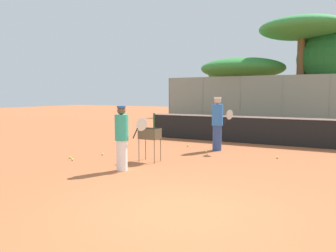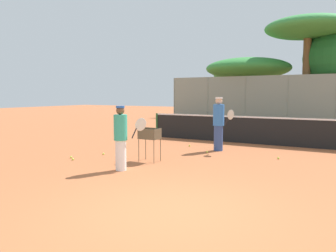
% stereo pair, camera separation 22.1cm
% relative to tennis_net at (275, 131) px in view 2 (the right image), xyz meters
% --- Properties ---
extents(ground_plane, '(80.00, 80.00, 0.00)m').
position_rel_tennis_net_xyz_m(ground_plane, '(0.00, -8.05, -0.56)').
color(ground_plane, '#B26038').
extents(tennis_net, '(10.47, 0.10, 1.07)m').
position_rel_tennis_net_xyz_m(tennis_net, '(0.00, 0.00, 0.00)').
color(tennis_net, '#26592D').
rests_on(tennis_net, ground_plane).
extents(back_fence, '(21.41, 0.08, 3.28)m').
position_rel_tennis_net_xyz_m(back_fence, '(0.00, 11.80, 1.08)').
color(back_fence, gray).
rests_on(back_fence, ground_plane).
extents(tree_0, '(4.33, 4.33, 6.76)m').
position_rel_tennis_net_xyz_m(tree_0, '(1.10, 14.87, 4.03)').
color(tree_0, brown).
rests_on(tree_0, ground_plane).
extents(tree_2, '(6.92, 6.92, 4.91)m').
position_rel_tennis_net_xyz_m(tree_2, '(-5.20, 14.58, 3.47)').
color(tree_2, brown).
rests_on(tree_2, ground_plane).
extents(tree_4, '(6.12, 6.12, 7.49)m').
position_rel_tennis_net_xyz_m(tree_4, '(-0.58, 13.58, 6.06)').
color(tree_4, brown).
rests_on(tree_4, ground_plane).
extents(tree_5, '(4.57, 4.57, 4.16)m').
position_rel_tennis_net_xyz_m(tree_5, '(-6.29, 15.88, 3.01)').
color(tree_5, brown).
rests_on(tree_5, ground_plane).
extents(player_white_outfit, '(0.67, 0.71, 1.64)m').
position_rel_tennis_net_xyz_m(player_white_outfit, '(-2.55, -6.07, 0.29)').
color(player_white_outfit, white).
rests_on(player_white_outfit, ground_plane).
extents(player_red_cap, '(0.87, 0.53, 1.83)m').
position_rel_tennis_net_xyz_m(player_red_cap, '(-1.44, -2.10, 0.39)').
color(player_red_cap, '#334C8C').
rests_on(player_red_cap, ground_plane).
extents(ball_cart, '(0.56, 0.41, 0.95)m').
position_rel_tennis_net_xyz_m(ball_cart, '(-2.53, -4.78, 0.17)').
color(ball_cart, brown).
rests_on(ball_cart, ground_plane).
extents(tennis_ball_1, '(0.07, 0.07, 0.07)m').
position_rel_tennis_net_xyz_m(tennis_ball_1, '(-4.85, -5.55, -0.53)').
color(tennis_ball_1, '#D1E54C').
rests_on(tennis_ball_1, ground_plane).
extents(tennis_ball_2, '(0.07, 0.07, 0.07)m').
position_rel_tennis_net_xyz_m(tennis_ball_2, '(0.65, -2.63, -0.53)').
color(tennis_ball_2, '#D1E54C').
rests_on(tennis_ball_2, ground_plane).
extents(tennis_ball_3, '(0.07, 0.07, 0.07)m').
position_rel_tennis_net_xyz_m(tennis_ball_3, '(-4.35, -4.65, -0.53)').
color(tennis_ball_3, '#D1E54C').
rests_on(tennis_ball_3, ground_plane).
extents(tennis_ball_4, '(0.07, 0.07, 0.07)m').
position_rel_tennis_net_xyz_m(tennis_ball_4, '(-2.69, -1.79, -0.53)').
color(tennis_ball_4, '#D1E54C').
rests_on(tennis_ball_4, ground_plane).
extents(tennis_ball_5, '(0.07, 0.07, 0.07)m').
position_rel_tennis_net_xyz_m(tennis_ball_5, '(-1.61, -2.71, -0.53)').
color(tennis_ball_5, '#D1E54C').
rests_on(tennis_ball_5, ground_plane).
extents(tennis_ball_6, '(0.07, 0.07, 0.07)m').
position_rel_tennis_net_xyz_m(tennis_ball_6, '(-4.57, -5.75, -0.53)').
color(tennis_ball_6, '#D1E54C').
rests_on(tennis_ball_6, ground_plane).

